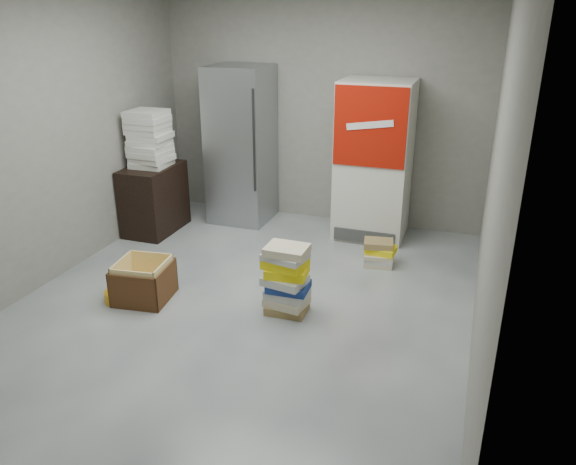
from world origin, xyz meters
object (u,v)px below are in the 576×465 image
at_px(steel_fridge, 241,145).
at_px(phonebook_stack_main, 287,279).
at_px(wood_shelf, 154,199).
at_px(cardboard_box, 144,283).
at_px(coke_cooler, 374,160).

height_order(steel_fridge, phonebook_stack_main, steel_fridge).
bearing_deg(steel_fridge, wood_shelf, -138.69).
height_order(phonebook_stack_main, cardboard_box, phonebook_stack_main).
distance_m(wood_shelf, phonebook_stack_main, 2.54).
xyz_separation_m(phonebook_stack_main, cardboard_box, (-1.33, -0.20, -0.17)).
bearing_deg(cardboard_box, wood_shelf, 110.64).
xyz_separation_m(steel_fridge, wood_shelf, (-0.83, -0.73, -0.55)).
bearing_deg(coke_cooler, wood_shelf, -163.72).
bearing_deg(wood_shelf, coke_cooler, 16.28).
bearing_deg(wood_shelf, cardboard_box, -62.11).
distance_m(steel_fridge, phonebook_stack_main, 2.54).
distance_m(steel_fridge, wood_shelf, 1.23).
height_order(coke_cooler, wood_shelf, coke_cooler).
relative_size(steel_fridge, cardboard_box, 3.60).
bearing_deg(wood_shelf, steel_fridge, 41.31).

